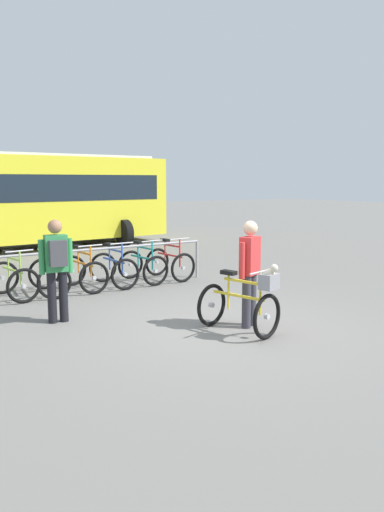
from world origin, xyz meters
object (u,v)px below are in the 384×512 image
object	(u,v)px
racked_bike_lime	(13,280)
bus_distant	(16,196)
featured_bicycle	(245,302)
racked_bike_teal	(143,266)
racked_bike_red	(170,263)
racked_bike_blue	(114,269)
person_with_featured_bike	(250,269)
pedestrian_with_backpack	(57,264)
racked_bike_black	(49,276)
racked_bike_orange	(83,272)

from	to	relation	value
racked_bike_lime	bus_distant	distance (m)	7.44
racked_bike_lime	featured_bicycle	world-z (taller)	featured_bicycle
racked_bike_teal	racked_bike_red	world-z (taller)	same
racked_bike_lime	racked_bike_blue	bearing A→B (deg)	0.39
person_with_featured_bike	pedestrian_with_backpack	xyz separation A→B (m)	(-2.38, 1.84, 0.03)
racked_bike_blue	racked_bike_red	bearing A→B (deg)	0.39
racked_bike_blue	person_with_featured_bike	size ratio (longest dim) A/B	0.68
racked_bike_lime	person_with_featured_bike	world-z (taller)	person_with_featured_bike
pedestrian_with_backpack	racked_bike_red	bearing A→B (deg)	32.29
racked_bike_black	pedestrian_with_backpack	size ratio (longest dim) A/B	0.72
racked_bike_blue	racked_bike_red	world-z (taller)	same
pedestrian_with_backpack	racked_bike_teal	bearing A→B (deg)	38.61
racked_bike_red	bus_distant	distance (m)	7.32
racked_bike_teal	racked_bike_black	bearing A→B (deg)	-179.61
racked_bike_red	person_with_featured_bike	xyz separation A→B (m)	(-0.94, -3.94, 0.54)
racked_bike_lime	racked_bike_blue	size ratio (longest dim) A/B	1.05
racked_bike_black	featured_bicycle	world-z (taller)	featured_bicycle
racked_bike_black	racked_bike_blue	xyz separation A→B (m)	(1.40, 0.01, 0.00)
racked_bike_red	pedestrian_with_backpack	xyz separation A→B (m)	(-3.33, -2.10, 0.57)
featured_bicycle	racked_bike_black	bearing A→B (deg)	110.47
racked_bike_lime	racked_bike_orange	bearing A→B (deg)	0.39
racked_bike_teal	bus_distant	bearing A→B (deg)	96.96
racked_bike_orange	person_with_featured_bike	xyz separation A→B (m)	(1.16, -3.93, 0.54)
person_with_featured_bike	bus_distant	world-z (taller)	bus_distant
racked_bike_teal	racked_bike_blue	bearing A→B (deg)	-179.61
racked_bike_blue	pedestrian_with_backpack	size ratio (longest dim) A/B	0.68
racked_bike_black	pedestrian_with_backpack	world-z (taller)	pedestrian_with_backpack
racked_bike_orange	racked_bike_blue	xyz separation A→B (m)	(0.70, 0.00, 0.00)
pedestrian_with_backpack	bus_distant	distance (m)	9.33
racked_bike_orange	racked_bike_red	size ratio (longest dim) A/B	0.99
racked_bike_blue	bus_distant	bearing A→B (deg)	91.29
racked_bike_blue	racked_bike_red	xyz separation A→B (m)	(1.40, 0.01, 0.00)
racked_bike_orange	racked_bike_red	world-z (taller)	same
featured_bicycle	person_with_featured_bike	world-z (taller)	person_with_featured_bike
racked_bike_orange	featured_bicycle	size ratio (longest dim) A/B	0.91
racked_bike_black	racked_bike_teal	bearing A→B (deg)	0.39
person_with_featured_bike	racked_bike_orange	bearing A→B (deg)	106.38
racked_bike_blue	bus_distant	size ratio (longest dim) A/B	0.11
person_with_featured_bike	featured_bicycle	bearing A→B (deg)	-138.73
racked_bike_lime	pedestrian_with_backpack	bearing A→B (deg)	-85.20
racked_bike_teal	racked_bike_red	bearing A→B (deg)	0.39
racked_bike_orange	pedestrian_with_backpack	size ratio (longest dim) A/B	0.70
pedestrian_with_backpack	racked_bike_blue	bearing A→B (deg)	47.37
racked_bike_orange	featured_bicycle	xyz separation A→B (m)	(0.86, -4.19, 0.12)
racked_bike_teal	racked_bike_lime	bearing A→B (deg)	-179.61
racked_bike_black	racked_bike_teal	xyz separation A→B (m)	(2.10, 0.01, 0.00)
racked_bike_orange	racked_bike_red	xyz separation A→B (m)	(2.10, 0.01, 0.00)
racked_bike_teal	person_with_featured_bike	distance (m)	3.98
racked_bike_black	racked_bike_blue	distance (m)	1.40
racked_bike_lime	racked_bike_orange	world-z (taller)	same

